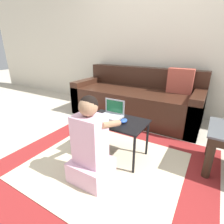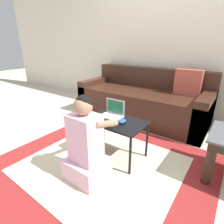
{
  "view_description": "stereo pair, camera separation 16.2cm",
  "coord_description": "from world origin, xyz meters",
  "px_view_note": "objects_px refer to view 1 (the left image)",
  "views": [
    {
      "loc": [
        0.95,
        -1.35,
        1.14
      ],
      "look_at": [
        0.07,
        0.13,
        0.48
      ],
      "focal_mm": 28.0,
      "sensor_mm": 36.0,
      "label": 1
    },
    {
      "loc": [
        1.09,
        -1.26,
        1.14
      ],
      "look_at": [
        0.07,
        0.13,
        0.48
      ],
      "focal_mm": 28.0,
      "sensor_mm": 36.0,
      "label": 2
    }
  ],
  "objects_px": {
    "laptop_desk": "(116,124)",
    "computer_mouse": "(124,121)",
    "couch": "(136,100)",
    "person_seated": "(91,148)",
    "laptop": "(112,114)"
  },
  "relations": [
    {
      "from": "couch",
      "to": "laptop_desk",
      "type": "bearing_deg",
      "value": -77.24
    },
    {
      "from": "computer_mouse",
      "to": "person_seated",
      "type": "bearing_deg",
      "value": -103.1
    },
    {
      "from": "couch",
      "to": "person_seated",
      "type": "relative_size",
      "value": 2.6
    },
    {
      "from": "couch",
      "to": "person_seated",
      "type": "height_order",
      "value": "couch"
    },
    {
      "from": "laptop_desk",
      "to": "computer_mouse",
      "type": "height_order",
      "value": "computer_mouse"
    },
    {
      "from": "couch",
      "to": "laptop",
      "type": "xyz_separation_m",
      "value": [
        0.19,
        -1.12,
        0.16
      ]
    },
    {
      "from": "laptop_desk",
      "to": "computer_mouse",
      "type": "distance_m",
      "value": 0.12
    },
    {
      "from": "laptop",
      "to": "computer_mouse",
      "type": "bearing_deg",
      "value": -19.64
    },
    {
      "from": "couch",
      "to": "laptop_desk",
      "type": "distance_m",
      "value": 1.21
    },
    {
      "from": "couch",
      "to": "laptop",
      "type": "distance_m",
      "value": 1.15
    },
    {
      "from": "couch",
      "to": "person_seated",
      "type": "distance_m",
      "value": 1.62
    },
    {
      "from": "person_seated",
      "to": "couch",
      "type": "bearing_deg",
      "value": 99.42
    },
    {
      "from": "couch",
      "to": "laptop_desk",
      "type": "relative_size",
      "value": 3.22
    },
    {
      "from": "laptop",
      "to": "person_seated",
      "type": "distance_m",
      "value": 0.5
    },
    {
      "from": "person_seated",
      "to": "computer_mouse",
      "type": "bearing_deg",
      "value": 76.9
    }
  ]
}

